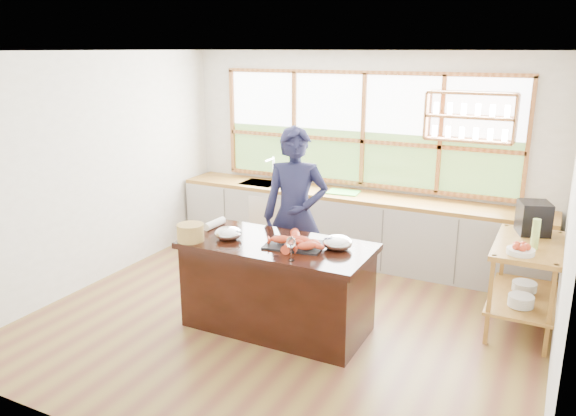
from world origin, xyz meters
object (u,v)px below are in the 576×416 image
Objects in this scene: espresso_machine at (534,218)px; wicker_basket at (190,233)px; cook at (295,216)px; island at (277,286)px.

wicker_basket is (-2.98, -1.75, -0.08)m from espresso_machine.
espresso_machine is 1.25× the size of wicker_basket.
cook is at bearing 57.54° from wicker_basket.
espresso_machine is at bearing 30.40° from wicker_basket.
cook reaches higher than island.
espresso_machine is (2.33, 0.73, 0.10)m from cook.
wicker_basket is at bearing -167.87° from espresso_machine.
cook is 1.21m from wicker_basket.
island is 2.69m from espresso_machine.
wicker_basket reaches higher than island.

